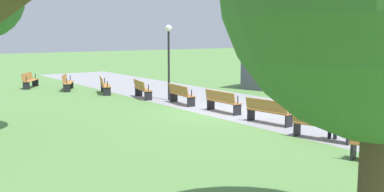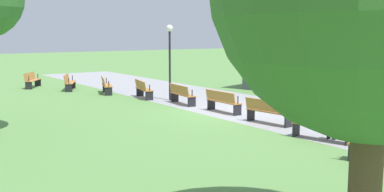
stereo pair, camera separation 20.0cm
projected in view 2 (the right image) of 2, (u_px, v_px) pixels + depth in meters
ground_plane at (224, 112)px, 18.50m from camera, size 120.00×120.00×0.00m
path_paving at (255, 108)px, 19.48m from camera, size 42.22×5.41×0.01m
bench_0 at (32, 80)px, 26.76m from camera, size 1.76×1.39×0.89m
bench_1 at (69, 82)px, 25.60m from camera, size 1.82×1.23×0.89m
bench_2 at (106, 85)px, 24.17m from camera, size 1.85×1.06×0.89m
bench_3 at (143, 89)px, 22.47m from camera, size 1.86×0.88×0.89m
bench_4 at (182, 94)px, 20.54m from camera, size 1.84×0.68×0.89m
bench_5 at (223, 101)px, 18.40m from camera, size 1.80×0.47×0.89m
bench_6 at (268, 111)px, 16.07m from camera, size 1.84×0.68×0.89m
bench_7 at (320, 125)px, 13.60m from camera, size 1.86×0.88×0.89m
person_seated at (328, 120)px, 13.57m from camera, size 0.42×0.57×1.20m
lamp_post at (170, 47)px, 21.48m from camera, size 0.32×0.32×3.58m
kiosk at (276, 66)px, 25.82m from camera, size 4.16×3.67×2.61m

